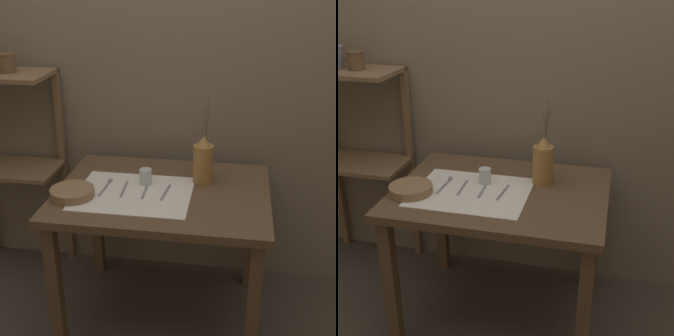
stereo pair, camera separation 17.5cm
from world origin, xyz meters
TOP-DOWN VIEW (x-y plane):
  - ground_plane at (0.00, 0.00)m, footprint 12.00×12.00m
  - stone_wall_back at (0.00, 0.51)m, footprint 7.00×0.06m
  - wooden_table at (0.00, 0.00)m, footprint 1.05×0.80m
  - wooden_shelf_unit at (-0.96, 0.33)m, footprint 0.57×0.34m
  - linen_cloth at (-0.13, -0.06)m, footprint 0.56×0.45m
  - pitcher_with_flowers at (0.19, 0.13)m, footprint 0.10×0.10m
  - wooden_bowl at (-0.41, -0.14)m, footprint 0.21×0.21m
  - glass_tumbler_near at (-0.10, 0.05)m, footprint 0.06×0.06m
  - spoon_inner at (-0.28, 0.02)m, footprint 0.03×0.19m
  - fork_outer at (-0.19, -0.03)m, footprint 0.02×0.18m
  - knife_center at (-0.08, -0.03)m, footprint 0.02×0.18m
  - fork_inner at (0.02, -0.04)m, footprint 0.03×0.18m
  - metal_pot_small at (-0.89, 0.29)m, footprint 0.10×0.10m

SIDE VIEW (x-z plane):
  - ground_plane at x=0.00m, z-range 0.00..0.00m
  - wooden_table at x=0.00m, z-range 0.27..1.02m
  - linen_cloth at x=-0.13m, z-range 0.76..0.76m
  - fork_outer at x=-0.19m, z-range 0.76..0.76m
  - knife_center at x=-0.08m, z-range 0.76..0.76m
  - fork_inner at x=0.02m, z-range 0.76..0.76m
  - spoon_inner at x=-0.28m, z-range 0.75..0.77m
  - wooden_bowl at x=-0.41m, z-range 0.76..0.80m
  - glass_tumbler_near at x=-0.10m, z-range 0.76..0.84m
  - pitcher_with_flowers at x=0.19m, z-range 0.65..1.10m
  - wooden_shelf_unit at x=-0.96m, z-range 0.25..1.50m
  - stone_wall_back at x=0.00m, z-range 0.00..2.40m
  - metal_pot_small at x=-0.89m, z-range 1.26..1.36m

